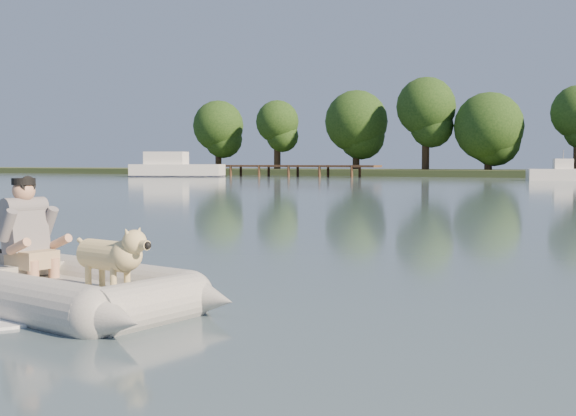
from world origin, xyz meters
The scene contains 7 objects.
water centered at (0.00, 0.00, 0.00)m, with size 160.00×160.00×0.00m, color slate.
dock centered at (-26.00, 52.00, 0.52)m, with size 18.00×2.00×1.04m, color #4C331E, non-canonical shape.
dinghy centered at (-0.31, -0.40, 0.51)m, with size 4.17×2.91×1.23m, color gray, non-canonical shape.
man centered at (-0.91, -0.25, 0.68)m, with size 0.64×0.55×0.95m, color slate, non-canonical shape.
dog centered at (0.26, -0.45, 0.45)m, with size 0.82×0.29×0.55m, color tan, non-canonical shape.
cabin_cruiser centered at (-33.92, 46.93, 1.11)m, with size 8.45×3.02×2.62m, color white, non-canonical shape.
motorboat centered at (-1.76, 48.42, 1.02)m, with size 5.32×2.05×2.25m, color white, non-canonical shape.
Camera 1 is at (4.43, -5.10, 1.29)m, focal length 45.00 mm.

